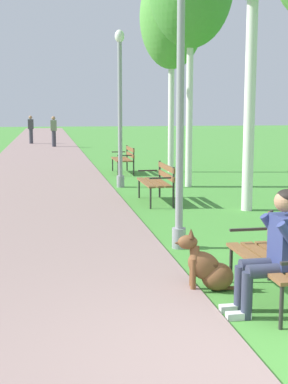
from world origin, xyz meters
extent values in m
plane|color=#478E38|center=(0.00, 0.00, 0.00)|extent=(120.00, 120.00, 0.00)
cube|color=gray|center=(-2.01, 24.00, 0.02)|extent=(3.72, 60.00, 0.04)
cube|color=brown|center=(0.33, 1.43, 0.45)|extent=(0.14, 1.50, 0.04)
cube|color=brown|center=(0.50, 1.43, 0.45)|extent=(0.14, 1.50, 0.04)
cube|color=brown|center=(0.68, 1.43, 0.45)|extent=(0.14, 1.50, 0.04)
cylinder|color=#2D2B28|center=(0.30, 2.12, 0.23)|extent=(0.04, 0.04, 0.45)
cylinder|color=#2D2B28|center=(0.78, 2.12, 0.43)|extent=(0.04, 0.04, 0.85)
cube|color=#2D2B28|center=(0.50, 2.12, 0.63)|extent=(0.45, 0.04, 0.03)
cylinder|color=#2D2B28|center=(0.30, 0.74, 0.23)|extent=(0.04, 0.04, 0.45)
cube|color=brown|center=(0.29, 7.60, 0.45)|extent=(0.14, 1.50, 0.04)
cube|color=brown|center=(0.47, 7.60, 0.45)|extent=(0.14, 1.50, 0.04)
cube|color=brown|center=(0.64, 7.60, 0.45)|extent=(0.14, 1.50, 0.04)
cube|color=brown|center=(0.75, 7.60, 0.59)|extent=(0.04, 1.50, 0.11)
cube|color=brown|center=(0.75, 7.60, 0.77)|extent=(0.04, 1.50, 0.11)
cylinder|color=#2D2B28|center=(0.27, 8.29, 0.23)|extent=(0.04, 0.04, 0.45)
cylinder|color=#2D2B28|center=(0.75, 8.29, 0.43)|extent=(0.04, 0.04, 0.85)
cube|color=#2D2B28|center=(0.47, 8.29, 0.63)|extent=(0.45, 0.04, 0.03)
cylinder|color=#2D2B28|center=(0.27, 6.91, 0.23)|extent=(0.04, 0.04, 0.45)
cylinder|color=#2D2B28|center=(0.75, 6.91, 0.43)|extent=(0.04, 0.04, 0.85)
cube|color=#2D2B28|center=(0.47, 6.91, 0.63)|extent=(0.45, 0.04, 0.03)
cube|color=brown|center=(0.35, 13.06, 0.45)|extent=(0.14, 1.50, 0.04)
cube|color=brown|center=(0.52, 13.06, 0.45)|extent=(0.14, 1.50, 0.04)
cube|color=brown|center=(0.70, 13.06, 0.45)|extent=(0.14, 1.50, 0.04)
cube|color=brown|center=(0.80, 13.06, 0.59)|extent=(0.04, 1.50, 0.11)
cube|color=brown|center=(0.80, 13.06, 0.77)|extent=(0.04, 1.50, 0.11)
cylinder|color=#2D2B28|center=(0.32, 13.75, 0.23)|extent=(0.04, 0.04, 0.45)
cylinder|color=#2D2B28|center=(0.80, 13.75, 0.43)|extent=(0.04, 0.04, 0.85)
cube|color=#2D2B28|center=(0.52, 13.75, 0.63)|extent=(0.45, 0.04, 0.03)
cylinder|color=#2D2B28|center=(0.32, 12.37, 0.23)|extent=(0.04, 0.04, 0.45)
cylinder|color=#2D2B28|center=(0.80, 12.37, 0.43)|extent=(0.04, 0.04, 0.85)
cube|color=#2D2B28|center=(0.52, 12.37, 0.63)|extent=(0.45, 0.04, 0.03)
cylinder|color=#33384C|center=(0.29, 1.24, 0.47)|extent=(0.42, 0.14, 0.14)
cylinder|color=#33384C|center=(0.08, 1.24, 0.24)|extent=(0.11, 0.11, 0.47)
cube|color=silver|center=(0.00, 1.24, 0.04)|extent=(0.24, 0.09, 0.07)
cylinder|color=#33384C|center=(0.29, 1.04, 0.47)|extent=(0.42, 0.14, 0.14)
cylinder|color=#33384C|center=(0.08, 1.04, 0.24)|extent=(0.11, 0.11, 0.47)
cube|color=silver|center=(0.00, 1.04, 0.04)|extent=(0.24, 0.09, 0.07)
cube|color=navy|center=(0.50, 1.14, 0.73)|extent=(0.22, 0.36, 0.52)
cylinder|color=navy|center=(0.44, 1.34, 0.83)|extent=(0.25, 0.09, 0.30)
sphere|color=#A37556|center=(0.48, 1.14, 1.13)|extent=(0.21, 0.21, 0.21)
ellipsoid|color=black|center=(0.51, 1.14, 1.18)|extent=(0.22, 0.23, 0.14)
ellipsoid|color=brown|center=(0.06, 1.88, 0.16)|extent=(0.40, 0.33, 0.32)
ellipsoid|color=brown|center=(-0.09, 1.90, 0.29)|extent=(0.53, 0.29, 0.48)
ellipsoid|color=#4C2D19|center=(-0.04, 1.89, 0.32)|extent=(0.38, 0.24, 0.27)
cylinder|color=brown|center=(-0.21, 1.98, 0.19)|extent=(0.06, 0.06, 0.38)
cylinder|color=brown|center=(-0.23, 1.86, 0.19)|extent=(0.06, 0.06, 0.38)
cylinder|color=brown|center=(-0.20, 1.92, 0.43)|extent=(0.13, 0.18, 0.19)
ellipsoid|color=brown|center=(-0.28, 1.93, 0.56)|extent=(0.24, 0.17, 0.16)
cone|color=#4C2D19|center=(-0.38, 1.94, 0.55)|extent=(0.11, 0.10, 0.09)
cone|color=#4C2D19|center=(-0.23, 1.97, 0.66)|extent=(0.06, 0.06, 0.09)
cone|color=#4C2D19|center=(-0.24, 1.88, 0.66)|extent=(0.06, 0.06, 0.09)
cylinder|color=brown|center=(0.26, 1.85, 0.03)|extent=(0.28, 0.09, 0.04)
cylinder|color=gray|center=(0.08, 3.77, 0.15)|extent=(0.20, 0.20, 0.30)
cylinder|color=gray|center=(0.08, 3.77, 1.93)|extent=(0.11, 0.11, 3.85)
cylinder|color=gray|center=(0.08, 10.07, 0.15)|extent=(0.20, 0.20, 0.30)
cylinder|color=gray|center=(0.08, 10.07, 1.85)|extent=(0.11, 0.11, 3.70)
ellipsoid|color=silver|center=(0.08, 10.07, 3.82)|extent=(0.24, 0.24, 0.32)
cylinder|color=silver|center=(2.15, 6.41, 2.26)|extent=(0.22, 0.22, 4.53)
cylinder|color=silver|center=(1.86, 9.88, 2.09)|extent=(0.17, 0.17, 4.18)
cylinder|color=silver|center=(2.15, 13.17, 1.95)|extent=(0.19, 0.19, 3.90)
ellipsoid|color=#569E42|center=(2.15, 13.17, 4.85)|extent=(2.01, 2.08, 3.18)
cylinder|color=#383842|center=(-1.40, 25.33, 0.44)|extent=(0.22, 0.22, 0.88)
cube|color=#6B7F5B|center=(-1.40, 25.33, 1.16)|extent=(0.32, 0.20, 0.56)
sphere|color=#A37556|center=(-1.40, 25.33, 1.55)|extent=(0.20, 0.20, 0.20)
cylinder|color=#383842|center=(-2.67, 28.18, 0.44)|extent=(0.22, 0.22, 0.88)
cube|color=#3F3F42|center=(-2.67, 28.18, 1.16)|extent=(0.32, 0.20, 0.56)
sphere|color=#A37556|center=(-2.67, 28.18, 1.55)|extent=(0.20, 0.20, 0.20)
camera|label=1|loc=(-1.78, -3.67, 2.02)|focal=50.15mm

